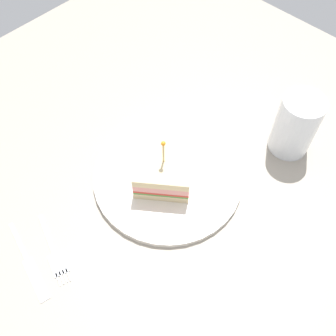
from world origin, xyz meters
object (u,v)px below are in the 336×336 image
plate (168,176)px  knife (29,265)px  sandwich_half_center (163,170)px  drink_glass (294,128)px  fork (55,255)px

plate → knife: size_ratio=1.80×
sandwich_half_center → drink_glass: 22.98cm
sandwich_half_center → knife: bearing=-99.8°
drink_glass → fork: drink_glass is taller
sandwich_half_center → drink_glass: size_ratio=1.08×
plate → knife: 25.02cm
fork → knife: same height
fork → sandwich_half_center: bearing=82.8°
plate → fork: 21.40cm
plate → sandwich_half_center: size_ratio=2.05×
drink_glass → knife: drink_glass is taller
sandwich_half_center → drink_glass: bearing=62.6°
knife → sandwich_half_center: bearing=80.2°
plate → fork: plate is taller
plate → knife: (-4.18, -24.66, -0.33)cm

